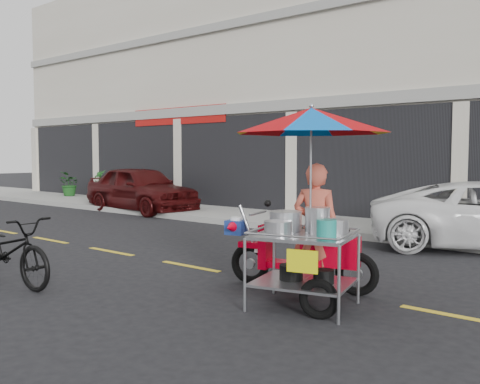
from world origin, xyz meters
The scene contains 8 objects.
ground centered at (0.00, 0.00, 0.00)m, with size 90.00×90.00×0.00m, color black.
sidewalk centered at (0.00, 5.50, 0.07)m, with size 45.00×3.00×0.15m, color gray.
centerline centered at (0.00, 0.00, 0.00)m, with size 42.00×0.10×0.01m, color gold.
maroon_sedan centered at (-8.79, 4.70, 0.70)m, with size 1.66×4.13×1.41m, color #360809.
plant_tall centered at (-14.25, 5.77, 0.62)m, with size 0.84×0.73×0.94m, color #164417.
plant_short centered at (-12.56, 5.92, 0.66)m, with size 0.58×0.58×1.03m, color #164417.
near_bicycle centered at (-3.01, -2.37, 0.46)m, with size 0.61×1.76×0.92m, color black.
food_vendor_rig centered at (0.45, -0.46, 1.45)m, with size 2.61×2.15×2.32m.
Camera 1 is at (3.81, -5.81, 1.73)m, focal length 40.00 mm.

